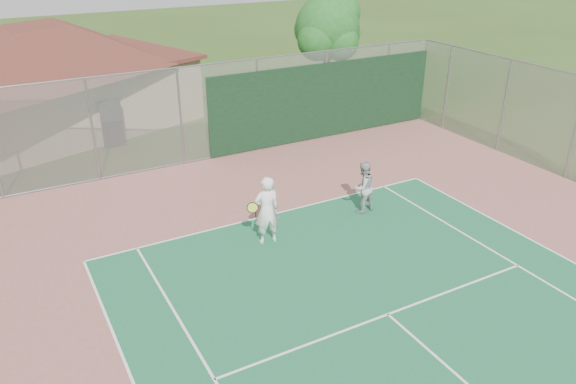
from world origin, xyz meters
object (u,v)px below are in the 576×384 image
object	(u,v)px
tree	(329,30)
player_white_front	(267,211)
clubhouse	(42,68)
player_grey_back	(363,188)

from	to	relation	value
tree	player_white_front	bearing A→B (deg)	-128.73
clubhouse	player_grey_back	distance (m)	14.68
clubhouse	player_white_front	size ratio (longest dim) A/B	7.11
tree	player_white_front	size ratio (longest dim) A/B	2.65
player_white_front	player_grey_back	bearing A→B (deg)	-169.44
player_white_front	tree	bearing A→B (deg)	-122.97
tree	player_grey_back	size ratio (longest dim) A/B	3.23
clubhouse	tree	world-z (taller)	tree
clubhouse	player_white_front	bearing A→B (deg)	-92.88
player_white_front	player_grey_back	distance (m)	3.34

